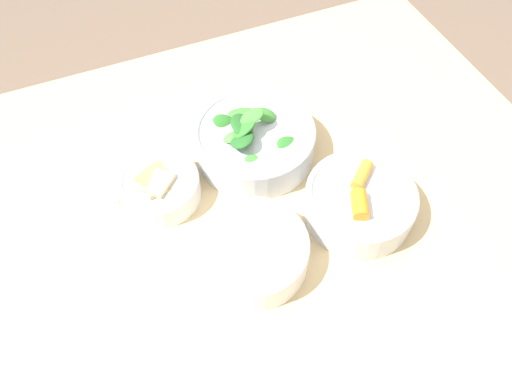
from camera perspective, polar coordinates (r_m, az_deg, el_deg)
ground_plane at (r=1.45m, az=0.76°, el=-19.14°), size 10.00×10.00×0.00m
dining_table at (r=0.87m, az=1.21°, el=-7.36°), size 0.98×0.84×0.77m
bowl_carrots at (r=0.74m, az=11.71°, el=-1.09°), size 0.16×0.16×0.07m
bowl_greens at (r=0.80m, az=-0.22°, el=6.00°), size 0.19×0.19×0.10m
bowl_beans_hotdog at (r=0.69m, az=-0.32°, el=-6.86°), size 0.15×0.15×0.05m
bowl_cookies at (r=0.76m, az=-11.03°, el=0.63°), size 0.13×0.12×0.05m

